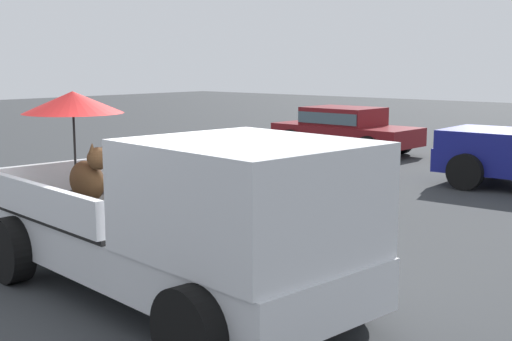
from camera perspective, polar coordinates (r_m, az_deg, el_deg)
name	(u,v)px	position (r m, az deg, el deg)	size (l,w,h in m)	color
ground_plane	(164,299)	(7.89, -7.63, -10.52)	(80.00, 80.00, 0.00)	#2D3033
pickup_truck_main	(184,220)	(7.31, -6.00, -4.10)	(5.21, 2.65, 2.26)	black
parked_sedan_far	(345,127)	(20.25, 7.39, 3.59)	(4.34, 2.06, 1.33)	black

